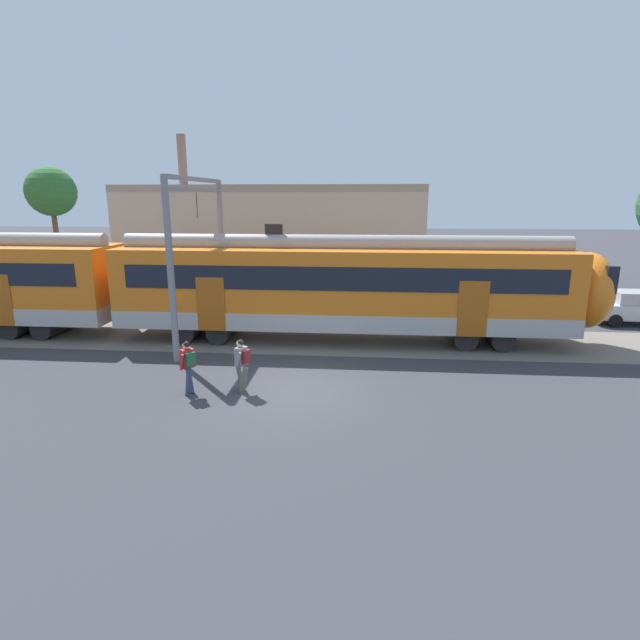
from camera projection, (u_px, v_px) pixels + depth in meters
The scene contains 8 objects.
ground_plane at pixel (293, 389), 15.43m from camera, with size 160.00×160.00×0.00m, color #38383D.
track_bed at pixel (87, 334), 21.62m from camera, with size 80.00×4.40×0.01m, color slate.
pedestrian_red at pixel (188, 363), 14.78m from camera, with size 0.50×0.68×1.67m.
pedestrian_grey at pixel (242, 361), 14.98m from camera, with size 0.57×0.66×1.67m.
parked_car_silver at pixel (637, 308), 23.12m from camera, with size 4.07×1.89×1.54m.
catenary_gantry at pixel (199, 234), 20.14m from camera, with size 0.24×6.64×6.53m.
background_building at pixel (273, 242), 29.07m from camera, with size 17.04×5.00×9.20m.
street_tree_left at pixel (51, 192), 31.39m from camera, with size 3.06×3.06×7.62m.
Camera 1 is at (2.08, -14.33, 5.81)m, focal length 28.00 mm.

